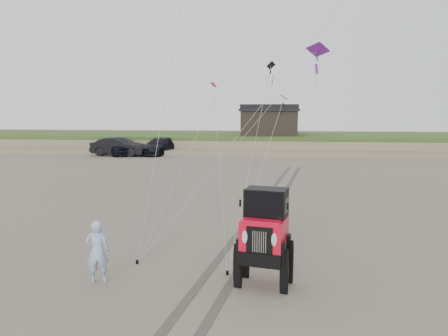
{
  "coord_description": "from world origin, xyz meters",
  "views": [
    {
      "loc": [
        2.19,
        -11.63,
        4.61
      ],
      "look_at": [
        0.63,
        3.0,
        2.6
      ],
      "focal_mm": 35.0,
      "sensor_mm": 36.0,
      "label": 1
    }
  ],
  "objects": [
    {
      "name": "cabin",
      "position": [
        2.0,
        37.0,
        3.24
      ],
      "size": [
        6.4,
        5.4,
        3.35
      ],
      "color": "black",
      "rests_on": "dune_ridge"
    },
    {
      "name": "stake_main",
      "position": [
        -1.73,
        0.56,
        0.06
      ],
      "size": [
        0.08,
        0.08,
        0.12
      ],
      "primitive_type": "cylinder",
      "color": "black",
      "rests_on": "ground"
    },
    {
      "name": "jeep",
      "position": [
        2.06,
        -0.66,
        1.02
      ],
      "size": [
        3.49,
        5.88,
        2.05
      ],
      "primitive_type": null,
      "rotation": [
        0.0,
        0.0,
        -0.21
      ],
      "color": "red",
      "rests_on": "ground"
    },
    {
      "name": "tire_tracks",
      "position": [
        2.0,
        8.0,
        0.0
      ],
      "size": [
        5.22,
        29.74,
        0.01
      ],
      "color": "#4C443D",
      "rests_on": "ground"
    },
    {
      "name": "ground",
      "position": [
        0.0,
        0.0,
        0.0
      ],
      "size": [
        160.0,
        160.0,
        0.0
      ],
      "primitive_type": "plane",
      "color": "#6B6054",
      "rests_on": "ground"
    },
    {
      "name": "truck_a",
      "position": [
        -13.06,
        30.33,
        0.87
      ],
      "size": [
        4.78,
        5.26,
        1.74
      ],
      "primitive_type": "imported",
      "rotation": [
        0.0,
        0.0,
        0.67
      ],
      "color": "black",
      "rests_on": "ground"
    },
    {
      "name": "kite_flock",
      "position": [
        3.57,
        8.66,
        9.13
      ],
      "size": [
        8.84,
        8.58,
        10.27
      ],
      "color": "black",
      "rests_on": "ground"
    },
    {
      "name": "dune_ridge",
      "position": [
        0.0,
        37.5,
        0.82
      ],
      "size": [
        160.0,
        14.25,
        1.73
      ],
      "color": "#7A6B54",
      "rests_on": "ground"
    },
    {
      "name": "man",
      "position": [
        -2.34,
        -0.9,
        0.85
      ],
      "size": [
        0.7,
        0.54,
        1.7
      ],
      "primitive_type": "imported",
      "rotation": [
        0.0,
        0.0,
        3.37
      ],
      "color": "#90ADDF",
      "rests_on": "ground"
    },
    {
      "name": "truck_b",
      "position": [
        -12.55,
        29.66,
        0.9
      ],
      "size": [
        5.66,
        2.48,
        1.81
      ],
      "primitive_type": "imported",
      "rotation": [
        0.0,
        0.0,
        1.46
      ],
      "color": "black",
      "rests_on": "ground"
    },
    {
      "name": "stake_aux",
      "position": [
        1.04,
        -0.02,
        0.06
      ],
      "size": [
        0.08,
        0.08,
        0.12
      ],
      "primitive_type": "cylinder",
      "color": "black",
      "rests_on": "ground"
    },
    {
      "name": "truck_c",
      "position": [
        -8.89,
        31.28,
        0.84
      ],
      "size": [
        3.76,
        6.22,
        1.69
      ],
      "primitive_type": "imported",
      "rotation": [
        0.0,
        0.0,
        -0.26
      ],
      "color": "black",
      "rests_on": "ground"
    }
  ]
}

